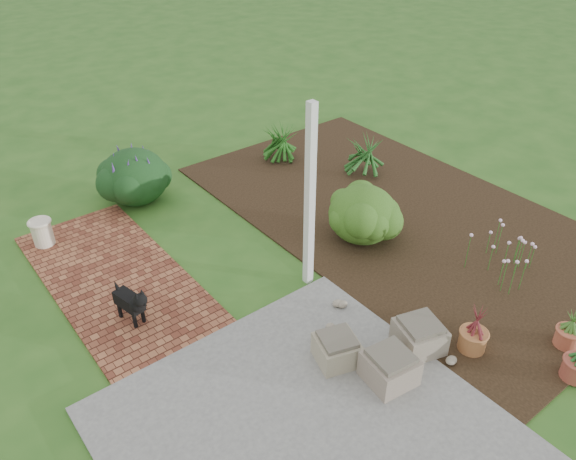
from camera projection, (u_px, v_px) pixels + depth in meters
ground at (295, 294)px, 7.27m from camera, size 80.00×80.00×0.00m
concrete_patio at (307, 434)px, 5.47m from camera, size 3.50×3.50×0.04m
brick_path at (115, 277)px, 7.53m from camera, size 1.60×3.50×0.04m
garden_bed at (398, 214)px, 8.88m from camera, size 4.00×7.00×0.03m
veranda_post at (310, 200)px, 6.80m from camera, size 0.10×0.10×2.50m
stone_trough_near at (389, 368)px, 5.93m from camera, size 0.55×0.55×0.32m
stone_trough_mid at (419, 337)px, 6.33m from camera, size 0.60×0.60×0.32m
stone_trough_far at (337, 350)px, 6.18m from camera, size 0.55×0.55×0.29m
black_dog at (131, 301)px, 6.62m from camera, size 0.27×0.59×0.51m
cream_ceramic_urn at (42, 233)px, 8.04m from camera, size 0.33×0.33×0.38m
evergreen_shrub at (363, 213)px, 8.07m from camera, size 1.24×1.24×0.85m
agapanthus_clump_back at (365, 152)px, 9.76m from camera, size 1.16×1.16×0.85m
agapanthus_clump_front at (279, 139)px, 10.28m from camera, size 1.05×1.05×0.78m
pink_flower_patch at (507, 254)px, 7.46m from camera, size 1.14×1.14×0.57m
terracotta_pot_bronze at (473, 340)px, 6.35m from camera, size 0.36×0.36×0.25m
terracotta_pot_small_left at (567, 337)px, 6.41m from camera, size 0.30×0.30×0.22m
terracotta_pot_small_right at (576, 369)px, 6.00m from camera, size 0.37×0.37×0.24m
purple_flowering_bush at (134, 175)px, 9.02m from camera, size 1.40×1.40×0.92m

